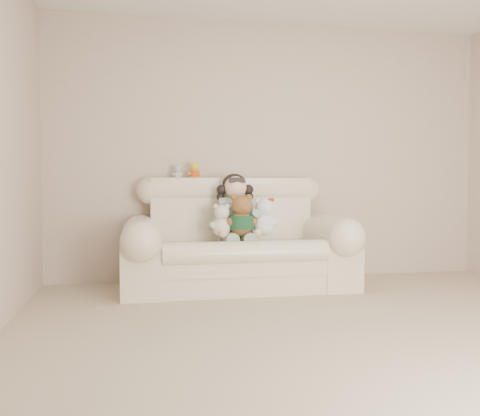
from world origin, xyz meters
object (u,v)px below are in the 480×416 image
white_cat (264,213)px  sofa (238,233)px  brown_teddy (241,211)px  seated_child (235,207)px  cream_teddy (222,217)px

white_cat → sofa: bearing=155.1°
sofa → brown_teddy: size_ratio=4.76×
sofa → white_cat: sofa is taller
sofa → seated_child: bearing=97.1°
seated_child → sofa: bearing=-77.8°
sofa → brown_teddy: 0.25m
cream_teddy → brown_teddy: bearing=12.6°
sofa → cream_teddy: sofa is taller
seated_child → cream_teddy: 0.27m
seated_child → brown_teddy: 0.22m
seated_child → white_cat: size_ratio=1.61×
white_cat → cream_teddy: size_ratio=1.19×
brown_teddy → white_cat: 0.22m
brown_teddy → white_cat: brown_teddy is taller
sofa → cream_teddy: 0.26m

